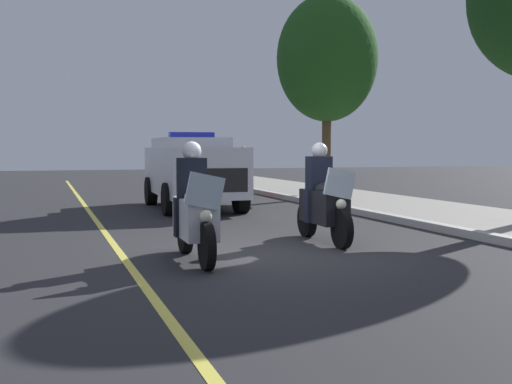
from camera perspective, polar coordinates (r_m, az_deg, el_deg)
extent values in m
plane|color=#28282B|center=(9.93, 1.29, -5.45)|extent=(80.00, 80.00, 0.00)
cube|color=#B7B5AD|center=(11.87, 19.85, -3.77)|extent=(48.00, 0.24, 0.15)
cube|color=#E0D14C|center=(9.42, -11.59, -6.02)|extent=(48.00, 0.12, 0.01)
cylinder|color=black|center=(8.49, -4.43, -4.88)|extent=(0.64, 0.13, 0.64)
cylinder|color=black|center=(9.94, -6.37, -3.60)|extent=(0.64, 0.15, 0.64)
cube|color=silver|center=(9.15, -5.46, -2.35)|extent=(1.21, 0.46, 0.56)
ellipsoid|color=silver|center=(9.08, -5.41, -0.50)|extent=(0.57, 0.33, 0.24)
cube|color=silver|center=(8.50, -4.60, 0.09)|extent=(0.07, 0.56, 0.53)
sphere|color=#F9F4CC|center=(8.47, -4.50, -2.16)|extent=(0.17, 0.17, 0.17)
sphere|color=red|center=(8.60, -5.83, -0.34)|extent=(0.09, 0.09, 0.09)
sphere|color=#1933F2|center=(8.67, -3.76, -0.30)|extent=(0.09, 0.09, 0.09)
cube|color=black|center=(9.33, -5.78, 1.22)|extent=(0.29, 0.41, 0.60)
cube|color=black|center=(9.36, -4.48, -2.20)|extent=(0.18, 0.14, 0.56)
cube|color=black|center=(9.28, -6.89, -2.27)|extent=(0.18, 0.14, 0.56)
sphere|color=silver|center=(9.31, -5.77, 3.68)|extent=(0.28, 0.28, 0.28)
cylinder|color=black|center=(10.34, 7.69, -3.32)|extent=(0.64, 0.13, 0.64)
cylinder|color=black|center=(11.71, 4.58, -2.45)|extent=(0.64, 0.15, 0.64)
cube|color=black|center=(10.97, 6.09, -1.31)|extent=(1.21, 0.46, 0.56)
ellipsoid|color=black|center=(10.90, 6.21, 0.23)|extent=(0.57, 0.33, 0.24)
cube|color=silver|center=(10.37, 7.50, 0.75)|extent=(0.07, 0.56, 0.53)
sphere|color=#F9F4CC|center=(10.33, 7.62, -1.09)|extent=(0.17, 0.17, 0.17)
sphere|color=red|center=(10.42, 6.39, 0.39)|extent=(0.09, 0.09, 0.09)
sphere|color=#1933F2|center=(10.56, 7.98, 0.42)|extent=(0.09, 0.09, 0.09)
cube|color=black|center=(11.14, 5.64, 1.66)|extent=(0.29, 0.41, 0.60)
cube|color=black|center=(11.21, 6.68, -1.21)|extent=(0.18, 0.14, 0.56)
cube|color=black|center=(11.05, 4.79, -1.27)|extent=(0.18, 0.14, 0.56)
sphere|color=silver|center=(11.12, 5.70, 3.71)|extent=(0.28, 0.28, 0.28)
cube|color=silver|center=(17.10, -5.70, 1.90)|extent=(4.94, 2.00, 1.24)
cube|color=silver|center=(17.39, -5.92, 4.24)|extent=(2.43, 1.79, 0.36)
cube|color=#2633D8|center=(17.19, -5.79, 5.11)|extent=(0.30, 1.21, 0.14)
cube|color=black|center=(14.77, -3.81, 1.05)|extent=(0.15, 1.62, 0.56)
cylinder|color=black|center=(15.85, -1.36, -0.49)|extent=(0.81, 0.30, 0.80)
cylinder|color=black|center=(15.45, -7.79, -0.63)|extent=(0.81, 0.30, 0.80)
cylinder|color=black|center=(18.84, -3.96, 0.21)|extent=(0.81, 0.30, 0.80)
cylinder|color=black|center=(18.51, -9.39, 0.10)|extent=(0.81, 0.30, 0.80)
cylinder|color=black|center=(20.66, -0.70, 0.35)|extent=(0.66, 0.05, 0.66)
cylinder|color=black|center=(21.71, -1.53, 0.52)|extent=(0.66, 0.05, 0.66)
cube|color=red|center=(21.17, -1.13, 1.16)|extent=(1.00, 0.08, 0.36)
cube|color=black|center=(21.20, -1.17, 2.79)|extent=(0.25, 0.32, 0.56)
sphere|color=tan|center=(21.16, -1.15, 3.82)|extent=(0.22, 0.22, 0.22)
cylinder|color=#4C3823|center=(20.95, 6.33, 4.02)|extent=(0.30, 0.30, 3.12)
ellipsoid|color=#1E4C19|center=(21.15, 6.39, 11.81)|extent=(3.27, 3.27, 4.08)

